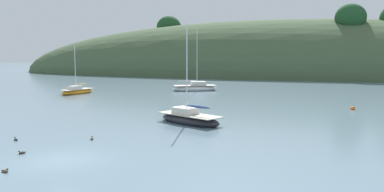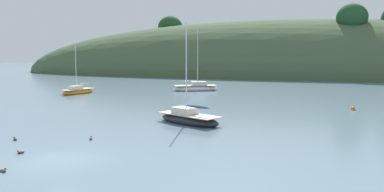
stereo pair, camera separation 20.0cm
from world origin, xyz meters
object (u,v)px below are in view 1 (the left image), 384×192
at_px(duck_lone_right, 16,140).
at_px(duck_lead, 22,153).
at_px(sailboat_yellow_far, 195,88).
at_px(duck_lone_left, 92,139).
at_px(mooring_buoy_inner, 353,109).
at_px(sailboat_teal_outer, 189,119).
at_px(duck_straggler, 5,171).
at_px(sailboat_cream_ketch, 77,91).

xyz_separation_m(duck_lone_right, duck_lead, (2.76, -2.44, 0.00)).
bearing_deg(sailboat_yellow_far, duck_lone_left, -82.43).
xyz_separation_m(duck_lone_left, duck_lead, (-1.56, -4.18, 0.00)).
bearing_deg(mooring_buoy_inner, duck_lone_right, -134.30).
distance_m(sailboat_teal_outer, duck_straggler, 14.86).
bearing_deg(sailboat_cream_ketch, mooring_buoy_inner, -6.97).
xyz_separation_m(sailboat_teal_outer, mooring_buoy_inner, (12.49, 12.02, -0.25)).
bearing_deg(duck_lone_left, duck_lead, -110.51).
bearing_deg(sailboat_yellow_far, mooring_buoy_inner, -33.70).
bearing_deg(duck_lone_right, sailboat_teal_outer, 48.24).
xyz_separation_m(mooring_buoy_inner, duck_straggler, (-16.19, -26.40, -0.07)).
height_order(sailboat_cream_ketch, sailboat_teal_outer, sailboat_teal_outer).
distance_m(sailboat_yellow_far, duck_lead, 37.53).
bearing_deg(duck_straggler, duck_lead, 120.93).
height_order(sailboat_cream_ketch, duck_lone_right, sailboat_cream_ketch).
height_order(sailboat_teal_outer, duck_lone_right, sailboat_teal_outer).
height_order(sailboat_cream_ketch, duck_lone_left, sailboat_cream_ketch).
bearing_deg(mooring_buoy_inner, sailboat_cream_ketch, 173.03).
relative_size(duck_lead, duck_straggler, 0.96).
height_order(sailboat_yellow_far, duck_lone_right, sailboat_yellow_far).
height_order(sailboat_cream_ketch, duck_straggler, sailboat_cream_ketch).
relative_size(sailboat_yellow_far, duck_lone_right, 22.28).
bearing_deg(sailboat_cream_ketch, sailboat_teal_outer, -36.42).
bearing_deg(sailboat_teal_outer, sailboat_yellow_far, 107.70).
bearing_deg(duck_lone_left, sailboat_teal_outer, 62.63).
bearing_deg(duck_straggler, sailboat_cream_ketch, 120.86).
distance_m(mooring_buoy_inner, duck_lone_right, 29.55).
relative_size(sailboat_cream_ketch, duck_lead, 16.48).
bearing_deg(mooring_buoy_inner, sailboat_yellow_far, 146.30).
distance_m(sailboat_cream_ketch, mooring_buoy_inner, 34.74).
bearing_deg(sailboat_yellow_far, duck_lone_right, -89.85).
relative_size(sailboat_yellow_far, sailboat_teal_outer, 1.16).
relative_size(sailboat_teal_outer, mooring_buoy_inner, 14.68).
bearing_deg(duck_lone_right, sailboat_yellow_far, 90.15).
distance_m(sailboat_teal_outer, duck_lone_right, 12.24).
relative_size(sailboat_yellow_far, mooring_buoy_inner, 16.96).
bearing_deg(duck_lead, mooring_buoy_inner, 52.85).
height_order(sailboat_yellow_far, duck_lead, sailboat_yellow_far).
height_order(sailboat_yellow_far, duck_straggler, sailboat_yellow_far).
relative_size(sailboat_teal_outer, duck_lone_right, 19.29).
relative_size(mooring_buoy_inner, duck_lead, 1.32).
height_order(sailboat_yellow_far, mooring_buoy_inner, sailboat_yellow_far).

